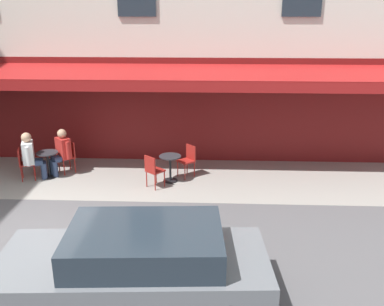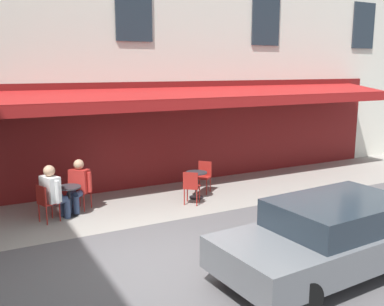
% 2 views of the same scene
% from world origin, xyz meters
% --- Properties ---
extents(ground_plane, '(70.00, 70.00, 0.00)m').
position_xyz_m(ground_plane, '(0.00, 0.00, 0.00)').
color(ground_plane, '#565456').
extents(sidewalk_cafe_terrace, '(20.50, 3.20, 0.01)m').
position_xyz_m(sidewalk_cafe_terrace, '(-3.25, -3.40, 0.00)').
color(sidewalk_cafe_terrace, gray).
rests_on(sidewalk_cafe_terrace, ground_plane).
extents(cafe_table_near_entrance, '(0.60, 0.60, 0.75)m').
position_xyz_m(cafe_table_near_entrance, '(-2.72, -3.17, 0.49)').
color(cafe_table_near_entrance, black).
rests_on(cafe_table_near_entrance, ground_plane).
extents(cafe_chair_red_near_door, '(0.56, 0.56, 0.91)m').
position_xyz_m(cafe_chair_red_near_door, '(-2.31, -2.69, 0.55)').
color(cafe_chair_red_near_door, maroon).
rests_on(cafe_chair_red_near_door, ground_plane).
extents(cafe_chair_red_back_row, '(0.56, 0.56, 0.91)m').
position_xyz_m(cafe_chair_red_back_row, '(-3.20, -3.58, 0.55)').
color(cafe_chair_red_back_row, maroon).
rests_on(cafe_chair_red_back_row, ground_plane).
extents(cafe_table_mid_terrace, '(0.60, 0.60, 0.75)m').
position_xyz_m(cafe_table_mid_terrace, '(0.76, -3.31, 0.49)').
color(cafe_table_mid_terrace, black).
rests_on(cafe_table_mid_terrace, ground_plane).
extents(cafe_chair_red_by_window, '(0.51, 0.51, 0.91)m').
position_xyz_m(cafe_chair_red_by_window, '(1.35, -3.09, 0.55)').
color(cafe_chair_red_by_window, maroon).
rests_on(cafe_chair_red_by_window, ground_plane).
extents(cafe_chair_red_corner_right, '(0.57, 0.57, 0.91)m').
position_xyz_m(cafe_chair_red_corner_right, '(0.30, -3.75, 0.55)').
color(cafe_chair_red_corner_right, maroon).
rests_on(cafe_chair_red_corner_right, ground_plane).
extents(seated_patron_in_white, '(0.67, 0.68, 1.37)m').
position_xyz_m(seated_patron_in_white, '(1.15, -3.17, 0.72)').
color(seated_patron_in_white, navy).
rests_on(seated_patron_in_white, ground_plane).
extents(seated_companion_in_red, '(0.66, 0.65, 1.33)m').
position_xyz_m(seated_companion_in_red, '(0.46, -3.60, 0.71)').
color(seated_companion_in_red, navy).
rests_on(seated_companion_in_red, ground_plane).
extents(parked_car_grey, '(4.40, 2.06, 1.33)m').
position_xyz_m(parked_car_grey, '(-2.67, 1.94, 0.71)').
color(parked_car_grey, slate).
rests_on(parked_car_grey, ground_plane).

